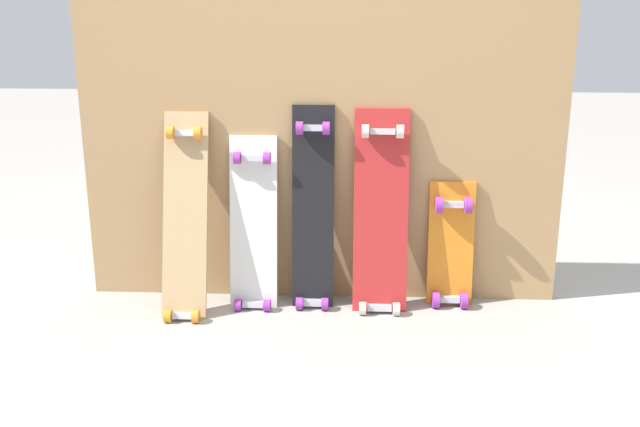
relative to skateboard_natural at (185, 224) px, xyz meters
name	(u,v)px	position (x,y,z in m)	size (l,w,h in m)	color
ground_plane	(321,300)	(0.55, 0.10, -0.37)	(12.00, 12.00, 0.00)	#9E9991
plywood_wall_panel	(322,114)	(0.55, 0.17, 0.43)	(1.98, 0.04, 1.59)	tan
skateboard_natural	(185,224)	(0.00, 0.00, 0.00)	(0.18, 0.32, 0.88)	tan
skateboard_white	(253,231)	(0.27, 0.07, -0.05)	(0.20, 0.19, 0.78)	silver
skateboard_black	(313,216)	(0.52, 0.08, 0.02)	(0.17, 0.17, 0.90)	black
skateboard_red	(381,220)	(0.79, 0.06, 0.01)	(0.22, 0.21, 0.89)	#B22626
skateboard_orange	(451,252)	(1.09, 0.10, -0.13)	(0.19, 0.13, 0.58)	orange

